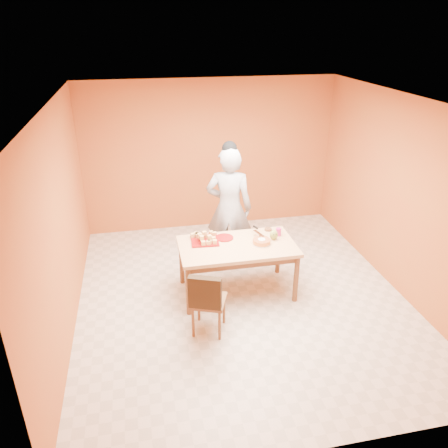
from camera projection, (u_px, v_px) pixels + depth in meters
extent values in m
plane|color=beige|center=(242.00, 297.00, 6.19)|extent=(5.00, 5.00, 0.00)
plane|color=white|center=(246.00, 102.00, 5.04)|extent=(5.00, 5.00, 0.00)
plane|color=#AF6128|center=(210.00, 156.00, 7.83)|extent=(4.50, 0.00, 4.50)
plane|color=#AF6128|center=(61.00, 225.00, 5.21)|extent=(0.00, 5.00, 5.00)
plane|color=#AF6128|center=(402.00, 197.00, 6.02)|extent=(0.00, 5.00, 5.00)
cube|color=tan|center=(237.00, 246.00, 6.01)|extent=(1.60, 0.90, 0.05)
cube|color=brown|center=(237.00, 251.00, 6.04)|extent=(1.48, 0.78, 0.10)
cylinder|color=brown|center=(189.00, 291.00, 5.69)|extent=(0.07, 0.07, 0.71)
cylinder|color=brown|center=(182.00, 262.00, 6.38)|extent=(0.07, 0.07, 0.71)
cylinder|color=brown|center=(296.00, 279.00, 5.96)|extent=(0.07, 0.07, 0.71)
cylinder|color=brown|center=(278.00, 252.00, 6.65)|extent=(0.07, 0.07, 0.71)
imported|color=#9B9A9D|center=(229.00, 208.00, 6.64)|extent=(0.80, 0.64, 1.92)
cube|color=maroon|center=(205.00, 240.00, 6.09)|extent=(0.40, 0.40, 0.02)
cylinder|color=maroon|center=(224.00, 238.00, 6.18)|extent=(0.33, 0.33, 0.02)
cylinder|color=white|center=(262.00, 244.00, 6.02)|extent=(0.28, 0.28, 0.01)
cylinder|color=orange|center=(262.00, 241.00, 6.01)|extent=(0.32, 0.32, 0.06)
cube|color=white|center=(259.00, 233.00, 6.15)|extent=(0.12, 0.25, 0.01)
ellipsoid|color=olive|center=(274.00, 235.00, 6.11)|extent=(0.12, 0.10, 0.15)
cylinder|color=#BC1C66|center=(278.00, 232.00, 6.24)|extent=(0.09, 0.09, 0.11)
cylinder|color=#3C1F10|center=(268.00, 229.00, 6.40)|extent=(0.13, 0.13, 0.03)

